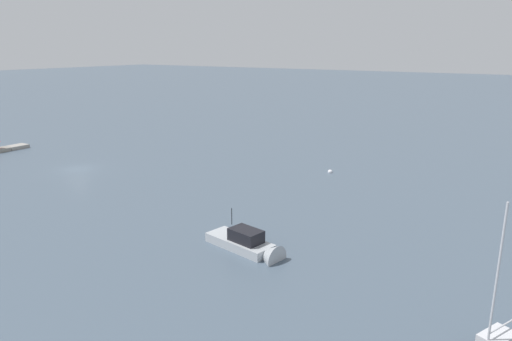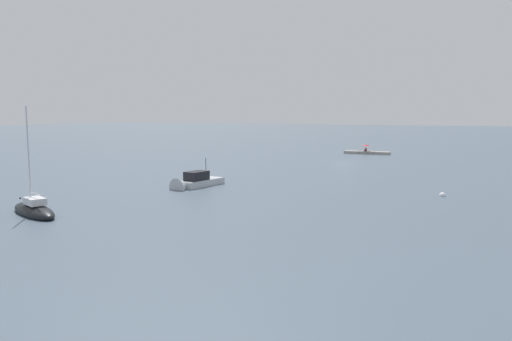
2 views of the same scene
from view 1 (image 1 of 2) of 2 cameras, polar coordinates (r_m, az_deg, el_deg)
ground_plane at (r=61.51m, az=-20.80°, el=0.14°), size 500.00×500.00×0.00m
motorboat_grey_near at (r=34.81m, az=-0.73°, el=-9.22°), size 3.11×6.73×3.64m
mooring_buoy_near at (r=56.63m, az=8.99°, el=-0.17°), size 0.55×0.55×0.55m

